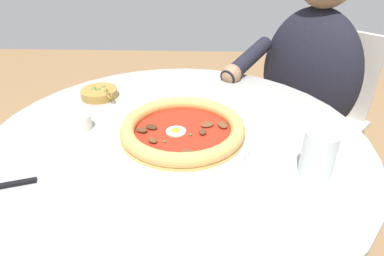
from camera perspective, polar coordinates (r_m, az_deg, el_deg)
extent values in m
cylinder|color=#999993|center=(0.83, -2.63, -2.10)|extent=(0.95, 0.95, 0.03)
cylinder|color=gray|center=(1.07, -2.16, -18.38)|extent=(0.10, 0.10, 0.69)
cylinder|color=white|center=(0.82, -1.60, -1.33)|extent=(0.34, 0.34, 0.01)
cylinder|color=tan|center=(0.81, -1.60, -0.85)|extent=(0.30, 0.30, 0.01)
torus|color=tan|center=(0.80, -1.62, 0.04)|extent=(0.30, 0.30, 0.04)
cylinder|color=#A82314|center=(0.81, -1.61, -0.55)|extent=(0.28, 0.28, 0.00)
cylinder|color=white|center=(0.80, -2.57, -0.60)|extent=(0.05, 0.05, 0.00)
ellipsoid|color=yellow|center=(0.80, -2.57, -0.48)|extent=(0.02, 0.02, 0.02)
ellipsoid|color=#3D2314|center=(0.82, -7.02, 0.24)|extent=(0.03, 0.04, 0.01)
ellipsoid|color=brown|center=(0.77, -6.81, -2.14)|extent=(0.03, 0.03, 0.01)
ellipsoid|color=#4C2D19|center=(0.81, -8.65, -0.33)|extent=(0.03, 0.03, 0.01)
ellipsoid|color=#4C2D19|center=(0.79, 1.85, -0.65)|extent=(0.03, 0.02, 0.01)
ellipsoid|color=brown|center=(0.83, 2.65, 0.62)|extent=(0.04, 0.04, 0.01)
ellipsoid|color=brown|center=(0.72, -0.85, -4.17)|extent=(0.02, 0.03, 0.01)
ellipsoid|color=brown|center=(0.83, 5.34, 0.55)|extent=(0.04, 0.03, 0.01)
ellipsoid|color=#2D6B28|center=(0.76, -4.76, -2.34)|extent=(0.01, 0.01, 0.00)
ellipsoid|color=#2D6B28|center=(0.79, -0.26, -1.13)|extent=(0.01, 0.01, 0.00)
ellipsoid|color=#2D6B28|center=(0.81, -3.63, -0.30)|extent=(0.01, 0.01, 0.00)
cylinder|color=silver|center=(0.72, 21.05, -4.11)|extent=(0.07, 0.07, 0.10)
cylinder|color=silver|center=(0.74, 20.55, -6.33)|extent=(0.06, 0.06, 0.03)
cube|color=silver|center=(0.74, -20.19, -7.58)|extent=(0.05, 0.13, 0.00)
cube|color=black|center=(0.76, -28.30, -8.47)|extent=(0.04, 0.08, 0.01)
cylinder|color=white|center=(0.89, -18.99, 0.95)|extent=(0.06, 0.06, 0.04)
cylinder|color=olive|center=(0.89, -19.09, 1.47)|extent=(0.05, 0.05, 0.01)
cylinder|color=olive|center=(1.06, -15.73, 5.83)|extent=(0.11, 0.11, 0.03)
torus|color=olive|center=(1.00, -14.14, 5.78)|extent=(0.03, 0.03, 0.03)
ellipsoid|color=#516B2D|center=(1.07, -14.99, 6.73)|extent=(0.02, 0.02, 0.02)
ellipsoid|color=#516B2D|center=(1.04, -14.56, 6.08)|extent=(0.02, 0.02, 0.02)
ellipsoid|color=#516B2D|center=(1.05, -15.87, 6.25)|extent=(0.02, 0.02, 0.02)
ellipsoid|color=#516B2D|center=(1.06, -16.62, 6.26)|extent=(0.02, 0.02, 0.02)
ellipsoid|color=#516B2D|center=(1.07, -16.56, 6.44)|extent=(0.02, 0.02, 0.02)
cube|color=#BCBCC1|center=(0.94, 18.29, 1.20)|extent=(0.12, 0.12, 0.00)
cube|color=#282833|center=(1.58, 16.62, -7.54)|extent=(0.44, 0.44, 0.45)
ellipsoid|color=black|center=(1.35, 19.62, 8.62)|extent=(0.42, 0.43, 0.51)
cylinder|color=black|center=(1.22, 9.54, 11.54)|extent=(0.25, 0.21, 0.12)
sphere|color=#936B4C|center=(1.15, 6.81, 9.20)|extent=(0.07, 0.07, 0.07)
cube|color=beige|center=(1.49, 18.95, 0.69)|extent=(0.56, 0.56, 0.02)
cube|color=beige|center=(1.58, 23.37, 9.06)|extent=(0.26, 0.28, 0.36)
cylinder|color=#B7B2A8|center=(1.56, 8.66, -6.85)|extent=(0.02, 0.02, 0.46)
cylinder|color=#B7B2A8|center=(1.44, 20.20, -12.64)|extent=(0.02, 0.02, 0.46)
cylinder|color=#B7B2A8|center=(1.82, 15.49, -1.83)|extent=(0.02, 0.02, 0.46)
cylinder|color=#B7B2A8|center=(1.71, 25.64, -6.26)|extent=(0.02, 0.02, 0.46)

